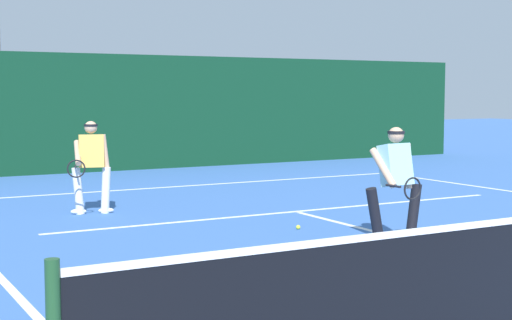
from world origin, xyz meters
TOP-DOWN VIEW (x-y plane):
  - court_line_baseline_far at (0.00, 10.74)m, footprint 10.69×0.10m
  - court_line_service at (0.00, 6.51)m, footprint 8.71×0.10m
  - court_line_centre at (0.00, 3.20)m, footprint 0.10×6.40m
  - player_near at (-0.35, 3.46)m, footprint 0.99×0.86m
  - player_far at (-3.11, 8.00)m, footprint 0.91×0.89m
  - tennis_ball at (-0.87, 5.05)m, footprint 0.07×0.07m
  - back_fence_windscreen at (0.00, 14.67)m, footprint 22.01×0.12m

SIDE VIEW (x-z plane):
  - court_line_baseline_far at x=0.00m, z-range 0.00..0.01m
  - court_line_service at x=0.00m, z-range 0.00..0.01m
  - court_line_centre at x=0.00m, z-range 0.00..0.01m
  - tennis_ball at x=-0.87m, z-range 0.00..0.07m
  - player_far at x=-3.11m, z-range 0.07..1.64m
  - player_near at x=-0.35m, z-range 0.07..1.66m
  - back_fence_windscreen at x=0.00m, z-range 0.00..3.04m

